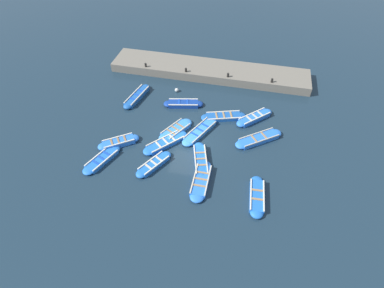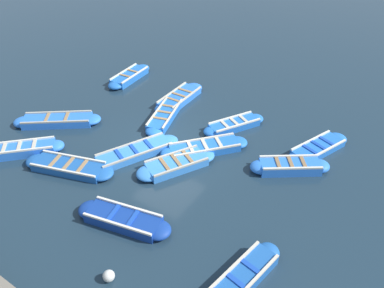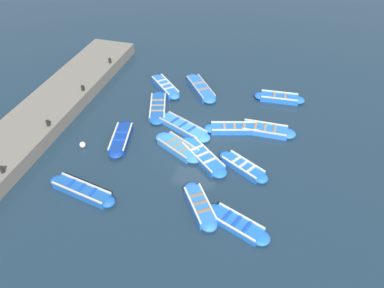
{
  "view_description": "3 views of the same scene",
  "coord_description": "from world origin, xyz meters",
  "px_view_note": "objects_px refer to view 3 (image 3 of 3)",
  "views": [
    {
      "loc": [
        -15.45,
        -3.94,
        15.87
      ],
      "look_at": [
        -0.64,
        -0.59,
        0.43
      ],
      "focal_mm": 28.0,
      "sensor_mm": 36.0,
      "label": 1
    },
    {
      "loc": [
        9.88,
        7.7,
        9.42
      ],
      "look_at": [
        -0.42,
        0.95,
        0.35
      ],
      "focal_mm": 35.0,
      "sensor_mm": 36.0,
      "label": 2
    },
    {
      "loc": [
        -4.26,
        15.89,
        13.26
      ],
      "look_at": [
        0.04,
        0.93,
        0.48
      ],
      "focal_mm": 35.0,
      "sensor_mm": 36.0,
      "label": 3
    }
  ],
  "objects_px": {
    "boat_tucked": "(158,107)",
    "boat_broadside": "(243,167)",
    "boat_bow_out": "(203,156)",
    "boat_mid_row": "(183,127)",
    "bollard_north": "(110,61)",
    "boat_centre": "(234,129)",
    "boat_outer_right": "(165,87)",
    "bollard_mid_south": "(48,123)",
    "boat_stern_in": "(236,224)",
    "boat_far_corner": "(82,191)",
    "boat_near_quay": "(200,88)",
    "bollard_mid_north": "(83,88)",
    "boat_inner_gap": "(279,98)",
    "boat_alongside": "(265,130)",
    "boat_end_of_row": "(121,139)",
    "bollard_south": "(2,170)",
    "boat_outer_left": "(178,147)",
    "boat_drifting": "(200,206)",
    "buoy_orange_near": "(83,145)"
  },
  "relations": [
    {
      "from": "boat_outer_left",
      "to": "bollard_mid_south",
      "type": "xyz_separation_m",
      "value": [
        7.29,
        0.93,
        0.8
      ]
    },
    {
      "from": "boat_broadside",
      "to": "boat_inner_gap",
      "type": "xyz_separation_m",
      "value": [
        -1.12,
        -7.13,
        0.01
      ]
    },
    {
      "from": "boat_bow_out",
      "to": "boat_stern_in",
      "type": "bearing_deg",
      "value": 123.23
    },
    {
      "from": "bollard_north",
      "to": "bollard_mid_north",
      "type": "height_order",
      "value": "same"
    },
    {
      "from": "bollard_mid_north",
      "to": "boat_centre",
      "type": "bearing_deg",
      "value": 177.19
    },
    {
      "from": "boat_near_quay",
      "to": "boat_bow_out",
      "type": "bearing_deg",
      "value": 106.03
    },
    {
      "from": "boat_mid_row",
      "to": "boat_inner_gap",
      "type": "distance_m",
      "value": 6.95
    },
    {
      "from": "boat_end_of_row",
      "to": "boat_near_quay",
      "type": "bearing_deg",
      "value": -113.67
    },
    {
      "from": "boat_broadside",
      "to": "boat_far_corner",
      "type": "distance_m",
      "value": 8.07
    },
    {
      "from": "boat_stern_in",
      "to": "boat_far_corner",
      "type": "height_order",
      "value": "boat_far_corner"
    },
    {
      "from": "bollard_north",
      "to": "bollard_mid_south",
      "type": "relative_size",
      "value": 1.0
    },
    {
      "from": "boat_inner_gap",
      "to": "boat_drifting",
      "type": "relative_size",
      "value": 1.11
    },
    {
      "from": "boat_alongside",
      "to": "bollard_north",
      "type": "xyz_separation_m",
      "value": [
        11.64,
        -4.02,
        0.8
      ]
    },
    {
      "from": "boat_stern_in",
      "to": "boat_drifting",
      "type": "bearing_deg",
      "value": -16.09
    },
    {
      "from": "boat_alongside",
      "to": "bollard_mid_north",
      "type": "relative_size",
      "value": 10.1
    },
    {
      "from": "boat_inner_gap",
      "to": "buoy_orange_near",
      "type": "bearing_deg",
      "value": 38.26
    },
    {
      "from": "boat_mid_row",
      "to": "bollard_mid_north",
      "type": "height_order",
      "value": "bollard_mid_north"
    },
    {
      "from": "boat_near_quay",
      "to": "boat_end_of_row",
      "type": "distance_m",
      "value": 7.13
    },
    {
      "from": "boat_mid_row",
      "to": "boat_centre",
      "type": "bearing_deg",
      "value": -167.63
    },
    {
      "from": "boat_near_quay",
      "to": "bollard_mid_south",
      "type": "xyz_separation_m",
      "value": [
        6.85,
        7.25,
        0.79
      ]
    },
    {
      "from": "boat_near_quay",
      "to": "bollard_mid_north",
      "type": "distance_m",
      "value": 7.66
    },
    {
      "from": "boat_outer_left",
      "to": "bollard_mid_south",
      "type": "distance_m",
      "value": 7.39
    },
    {
      "from": "boat_outer_right",
      "to": "bollard_mid_south",
      "type": "bearing_deg",
      "value": 56.24
    },
    {
      "from": "boat_outer_left",
      "to": "bollard_south",
      "type": "distance_m",
      "value": 8.79
    },
    {
      "from": "boat_far_corner",
      "to": "bollard_south",
      "type": "distance_m",
      "value": 3.97
    },
    {
      "from": "boat_outer_right",
      "to": "boat_drifting",
      "type": "relative_size",
      "value": 1.0
    },
    {
      "from": "boat_mid_row",
      "to": "boat_broadside",
      "type": "xyz_separation_m",
      "value": [
        -4.0,
        2.43,
        0.02
      ]
    },
    {
      "from": "boat_broadside",
      "to": "boat_outer_right",
      "type": "height_order",
      "value": "boat_outer_right"
    },
    {
      "from": "boat_drifting",
      "to": "bollard_north",
      "type": "distance_m",
      "value": 14.32
    },
    {
      "from": "boat_inner_gap",
      "to": "boat_alongside",
      "type": "distance_m",
      "value": 3.7
    },
    {
      "from": "boat_mid_row",
      "to": "boat_inner_gap",
      "type": "bearing_deg",
      "value": -137.44
    },
    {
      "from": "boat_end_of_row",
      "to": "bollard_south",
      "type": "xyz_separation_m",
      "value": [
        3.99,
        4.64,
        0.79
      ]
    },
    {
      "from": "boat_outer_right",
      "to": "bollard_mid_north",
      "type": "height_order",
      "value": "bollard_mid_north"
    },
    {
      "from": "boat_outer_right",
      "to": "bollard_south",
      "type": "height_order",
      "value": "bollard_south"
    },
    {
      "from": "boat_end_of_row",
      "to": "boat_bow_out",
      "type": "distance_m",
      "value": 4.79
    },
    {
      "from": "boat_tucked",
      "to": "boat_inner_gap",
      "type": "height_order",
      "value": "boat_inner_gap"
    },
    {
      "from": "boat_end_of_row",
      "to": "boat_outer_right",
      "type": "distance_m",
      "value": 6.04
    },
    {
      "from": "boat_outer_left",
      "to": "buoy_orange_near",
      "type": "distance_m",
      "value": 5.27
    },
    {
      "from": "boat_tucked",
      "to": "bollard_north",
      "type": "distance_m",
      "value": 6.07
    },
    {
      "from": "bollard_mid_north",
      "to": "bollard_mid_south",
      "type": "bearing_deg",
      "value": 90.0
    },
    {
      "from": "boat_alongside",
      "to": "boat_drifting",
      "type": "relative_size",
      "value": 1.2
    },
    {
      "from": "boat_mid_row",
      "to": "boat_stern_in",
      "type": "bearing_deg",
      "value": 125.41
    },
    {
      "from": "boat_inner_gap",
      "to": "boat_far_corner",
      "type": "xyz_separation_m",
      "value": [
        8.23,
        10.96,
        0.01
      ]
    },
    {
      "from": "boat_mid_row",
      "to": "boat_inner_gap",
      "type": "height_order",
      "value": "boat_inner_gap"
    },
    {
      "from": "boat_bow_out",
      "to": "boat_mid_row",
      "type": "bearing_deg",
      "value": -51.06
    },
    {
      "from": "boat_outer_left",
      "to": "boat_inner_gap",
      "type": "bearing_deg",
      "value": -126.2
    },
    {
      "from": "boat_bow_out",
      "to": "boat_centre",
      "type": "distance_m",
      "value": 3.1
    },
    {
      "from": "boat_tucked",
      "to": "boat_broadside",
      "type": "xyz_separation_m",
      "value": [
        -6.09,
        3.95,
        0.01
      ]
    },
    {
      "from": "boat_tucked",
      "to": "boat_broadside",
      "type": "distance_m",
      "value": 7.26
    },
    {
      "from": "boat_far_corner",
      "to": "buoy_orange_near",
      "type": "xyz_separation_m",
      "value": [
        1.69,
        -3.14,
        -0.02
      ]
    }
  ]
}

